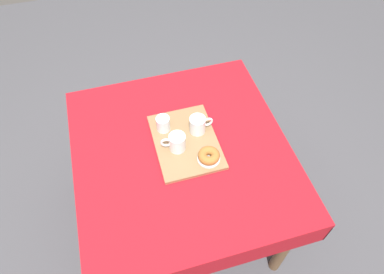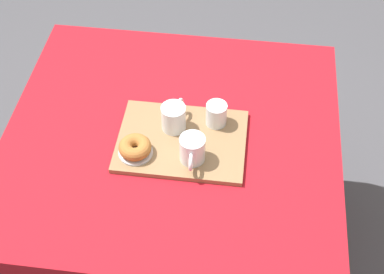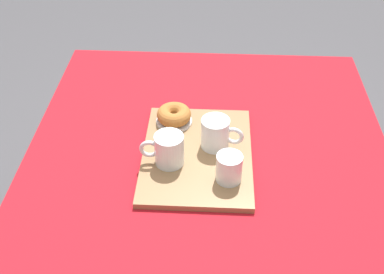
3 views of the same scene
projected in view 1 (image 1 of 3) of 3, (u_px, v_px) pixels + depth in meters
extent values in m
plane|color=#47474C|center=(184.00, 215.00, 2.32)|extent=(6.00, 6.00, 0.00)
cube|color=#A8141E|center=(182.00, 152.00, 1.72)|extent=(1.13, 1.07, 0.03)
cube|color=#A8141E|center=(276.00, 139.00, 1.88)|extent=(1.13, 0.01, 0.14)
cube|color=#A8141E|center=(79.00, 186.00, 1.70)|extent=(1.13, 0.01, 0.14)
cube|color=#A8141E|center=(216.00, 267.00, 1.46)|extent=(0.01, 1.07, 0.14)
cube|color=#A8141E|center=(159.00, 88.00, 2.12)|extent=(0.01, 1.07, 0.14)
cylinder|color=brown|center=(286.00, 244.00, 1.83)|extent=(0.06, 0.06, 0.73)
cylinder|color=brown|center=(227.00, 115.00, 2.38)|extent=(0.06, 0.06, 0.73)
cylinder|color=brown|center=(99.00, 143.00, 2.23)|extent=(0.06, 0.06, 0.73)
cube|color=olive|center=(186.00, 141.00, 1.73)|extent=(0.42, 0.31, 0.02)
cylinder|color=white|center=(198.00, 125.00, 1.73)|extent=(0.08, 0.08, 0.09)
cylinder|color=#B27523|center=(197.00, 126.00, 1.74)|extent=(0.07, 0.07, 0.07)
torus|color=white|center=(208.00, 122.00, 1.74)|extent=(0.01, 0.06, 0.06)
cylinder|color=white|center=(177.00, 142.00, 1.66)|extent=(0.08, 0.08, 0.09)
cylinder|color=#B27523|center=(177.00, 143.00, 1.67)|extent=(0.07, 0.07, 0.07)
torus|color=white|center=(166.00, 143.00, 1.66)|extent=(0.02, 0.06, 0.06)
cylinder|color=white|center=(163.00, 124.00, 1.74)|extent=(0.07, 0.07, 0.08)
cylinder|color=silver|center=(163.00, 126.00, 1.76)|extent=(0.06, 0.06, 0.03)
cylinder|color=silver|center=(209.00, 159.00, 1.66)|extent=(0.11, 0.11, 0.01)
torus|color=#A3662D|center=(209.00, 156.00, 1.64)|extent=(0.11, 0.11, 0.04)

